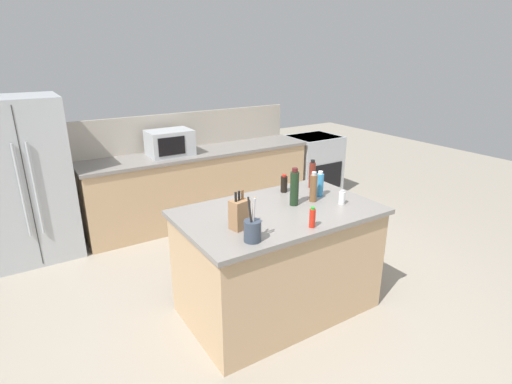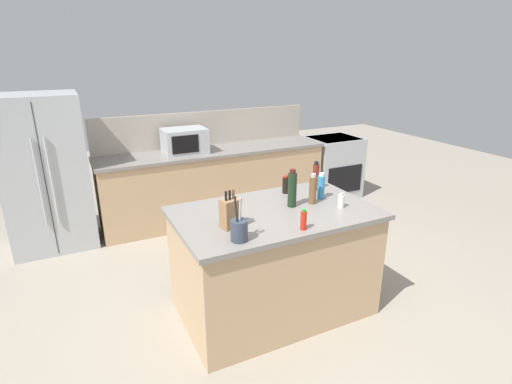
% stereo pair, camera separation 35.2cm
% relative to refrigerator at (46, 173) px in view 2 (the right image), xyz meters
% --- Properties ---
extents(ground_plane, '(14.00, 14.00, 0.00)m').
position_rel_refrigerator_xyz_m(ground_plane, '(1.69, -2.25, -0.87)').
color(ground_plane, gray).
extents(back_counter_run, '(3.03, 0.66, 0.94)m').
position_rel_refrigerator_xyz_m(back_counter_run, '(1.99, -0.05, -0.40)').
color(back_counter_run, tan).
rests_on(back_counter_run, ground_plane).
extents(wall_backsplash, '(2.99, 0.03, 0.46)m').
position_rel_refrigerator_xyz_m(wall_backsplash, '(1.99, 0.27, 0.30)').
color(wall_backsplash, '#B2A899').
rests_on(wall_backsplash, back_counter_run).
extents(kitchen_island, '(1.63, 1.01, 0.94)m').
position_rel_refrigerator_xyz_m(kitchen_island, '(1.69, -2.25, -0.40)').
color(kitchen_island, tan).
rests_on(kitchen_island, ground_plane).
extents(refrigerator, '(0.87, 0.75, 1.74)m').
position_rel_refrigerator_xyz_m(refrigerator, '(0.00, 0.00, 0.00)').
color(refrigerator, '#ADB2B7').
rests_on(refrigerator, ground_plane).
extents(range_oven, '(0.76, 0.65, 0.92)m').
position_rel_refrigerator_xyz_m(range_oven, '(3.93, -0.05, -0.40)').
color(range_oven, '#ADB2B7').
rests_on(range_oven, ground_plane).
extents(microwave, '(0.53, 0.39, 0.31)m').
position_rel_refrigerator_xyz_m(microwave, '(1.60, -0.05, 0.22)').
color(microwave, '#ADB2B7').
rests_on(microwave, back_counter_run).
extents(knife_block, '(0.15, 0.13, 0.29)m').
position_rel_refrigerator_xyz_m(knife_block, '(1.24, -2.39, 0.18)').
color(knife_block, '#936B47').
rests_on(knife_block, kitchen_island).
extents(utensil_crock, '(0.12, 0.12, 0.32)m').
position_rel_refrigerator_xyz_m(utensil_crock, '(1.21, -2.61, 0.15)').
color(utensil_crock, '#333D4C').
rests_on(utensil_crock, kitchen_island).
extents(soy_sauce_bottle, '(0.06, 0.06, 0.17)m').
position_rel_refrigerator_xyz_m(soy_sauce_bottle, '(1.99, -1.91, 0.15)').
color(soy_sauce_bottle, black).
rests_on(soy_sauce_bottle, kitchen_island).
extents(vinegar_bottle, '(0.06, 0.06, 0.27)m').
position_rel_refrigerator_xyz_m(vinegar_bottle, '(2.29, -1.95, 0.20)').
color(vinegar_bottle, maroon).
rests_on(vinegar_bottle, kitchen_island).
extents(wine_bottle, '(0.07, 0.07, 0.32)m').
position_rel_refrigerator_xyz_m(wine_bottle, '(1.87, -2.22, 0.22)').
color(wine_bottle, black).
rests_on(wine_bottle, kitchen_island).
extents(pepper_grinder, '(0.06, 0.06, 0.26)m').
position_rel_refrigerator_xyz_m(pepper_grinder, '(2.06, -2.24, 0.19)').
color(pepper_grinder, brown).
rests_on(pepper_grinder, kitchen_island).
extents(salt_shaker, '(0.05, 0.05, 0.12)m').
position_rel_refrigerator_xyz_m(salt_shaker, '(2.22, -2.42, 0.13)').
color(salt_shaker, silver).
rests_on(salt_shaker, kitchen_island).
extents(dish_soap_bottle, '(0.06, 0.06, 0.23)m').
position_rel_refrigerator_xyz_m(dish_soap_bottle, '(2.19, -2.17, 0.18)').
color(dish_soap_bottle, '#3384BC').
rests_on(dish_soap_bottle, kitchen_island).
extents(hot_sauce_bottle, '(0.05, 0.05, 0.16)m').
position_rel_refrigerator_xyz_m(hot_sauce_bottle, '(1.70, -2.65, 0.14)').
color(hot_sauce_bottle, red).
rests_on(hot_sauce_bottle, kitchen_island).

